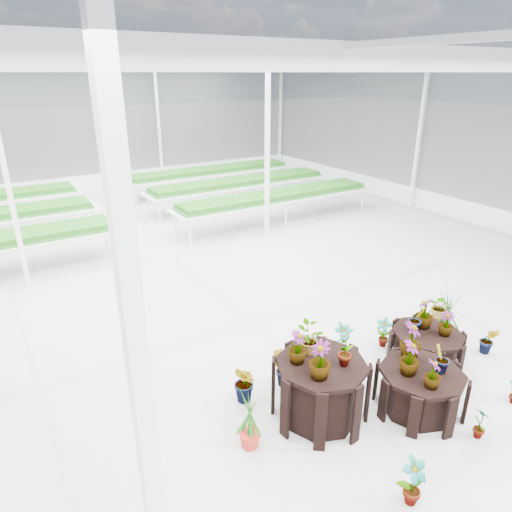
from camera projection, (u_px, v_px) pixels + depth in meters
ground_plane at (247, 331)px, 7.95m from camera, size 24.00×24.00×0.00m
greenhouse_shell at (246, 207)px, 7.11m from camera, size 18.00×24.00×4.50m
steel_frame at (246, 207)px, 7.11m from camera, size 18.00×24.00×4.50m
nursery_benches at (123, 210)px, 13.46m from camera, size 16.00×7.00×0.84m
plinth_tall at (320, 390)px, 5.86m from camera, size 1.34×1.34×0.82m
plinth_mid at (420, 390)px, 6.01m from camera, size 1.34×1.34×0.60m
plinth_low at (426, 346)px, 7.07m from camera, size 1.30×1.30×0.50m
nursery_plants at (382, 349)px, 6.43m from camera, size 4.99×2.75×1.36m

